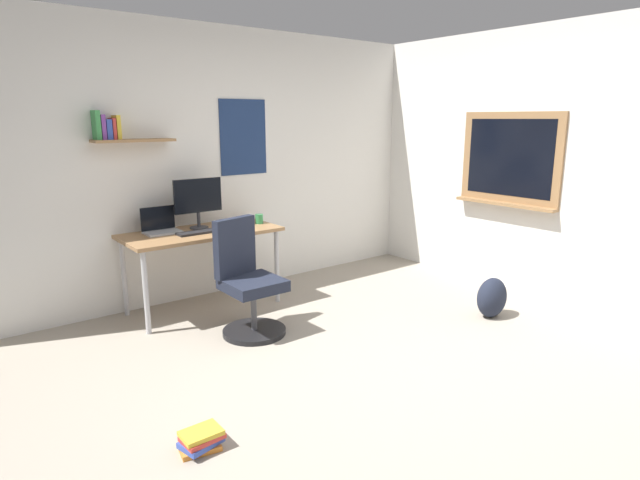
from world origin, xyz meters
TOP-DOWN VIEW (x-y plane):
  - ground_plane at (0.00, 0.00)m, footprint 5.20×5.20m
  - wall_back at (-0.01, 2.45)m, footprint 5.00×0.30m
  - wall_right at (2.45, 0.03)m, footprint 0.22×5.00m
  - desk at (-0.38, 2.04)m, footprint 1.39×0.65m
  - office_chair at (-0.35, 1.30)m, footprint 0.52×0.53m
  - laptop at (-0.70, 2.20)m, footprint 0.31×0.21m
  - monitor_primary at (-0.35, 2.15)m, footprint 0.46×0.17m
  - keyboard at (-0.45, 1.96)m, footprint 0.37×0.13m
  - computer_mouse at (-0.17, 1.96)m, footprint 0.10×0.06m
  - coffee_mug at (0.21, 2.01)m, footprint 0.08×0.08m
  - backpack at (1.53, 0.25)m, footprint 0.32×0.22m
  - book_stack_on_floor at (-1.37, 0.07)m, footprint 0.24×0.20m

SIDE VIEW (x-z plane):
  - ground_plane at x=0.00m, z-range 0.00..0.00m
  - book_stack_on_floor at x=-1.37m, z-range 0.00..0.11m
  - backpack at x=1.53m, z-range 0.00..0.36m
  - office_chair at x=-0.35m, z-range -0.07..0.88m
  - desk at x=-0.38m, z-range 0.30..1.03m
  - keyboard at x=-0.45m, z-range 0.74..0.76m
  - computer_mouse at x=-0.17m, z-range 0.74..0.77m
  - coffee_mug at x=0.21m, z-range 0.74..0.83m
  - laptop at x=-0.70m, z-range 0.68..0.91m
  - monitor_primary at x=-0.35m, z-range 0.78..1.24m
  - wall_right at x=2.45m, z-range 0.00..2.60m
  - wall_back at x=-0.01m, z-range 0.00..2.60m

